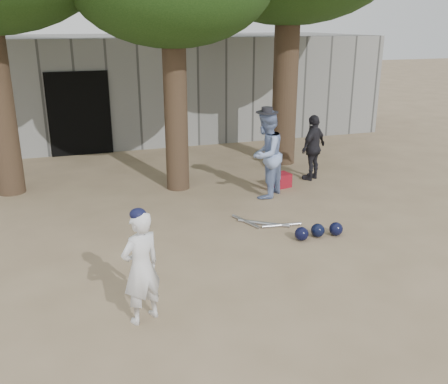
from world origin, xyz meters
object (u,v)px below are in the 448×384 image
object	(u,v)px
boy_player	(141,268)
spectator_dark	(313,148)
red_bag	(280,180)
spectator_blue	(266,155)

from	to	relation	value
boy_player	spectator_dark	distance (m)	6.41
spectator_dark	red_bag	world-z (taller)	spectator_dark
boy_player	spectator_blue	xyz separation A→B (m)	(3.11, 3.71, 0.18)
spectator_dark	boy_player	bearing A→B (deg)	12.67
boy_player	red_bag	xyz separation A→B (m)	(3.66, 4.17, -0.55)
boy_player	spectator_blue	world-z (taller)	spectator_blue
spectator_blue	spectator_dark	bearing A→B (deg)	164.07
boy_player	spectator_dark	size ratio (longest dim) A/B	0.95
spectator_dark	red_bag	bearing A→B (deg)	-13.59
spectator_blue	red_bag	bearing A→B (deg)	177.04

